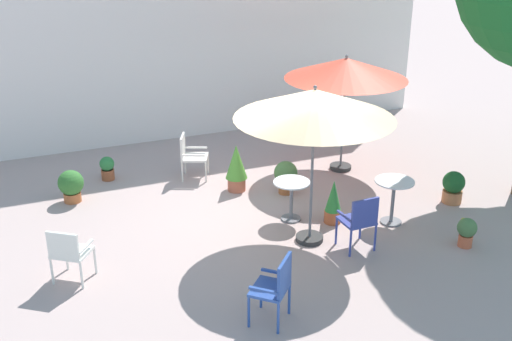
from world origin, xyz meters
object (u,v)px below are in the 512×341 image
at_px(potted_plant_1, 453,187).
at_px(potted_plant_2, 236,166).
at_px(patio_umbrella_0, 315,105).
at_px(patio_umbrella_1, 346,69).
at_px(cafe_table_1, 393,194).
at_px(potted_plant_4, 333,202).
at_px(patio_chair_3, 360,219).
at_px(potted_plant_6, 467,231).
at_px(potted_plant_0, 107,168).
at_px(patio_chair_1, 190,154).
at_px(patio_chair_0, 69,251).
at_px(potted_plant_3, 286,175).
at_px(cafe_table_0, 291,194).
at_px(potted_plant_5, 71,185).
at_px(patio_chair_2, 276,285).

bearing_deg(potted_plant_1, potted_plant_2, 150.17).
relative_size(patio_umbrella_0, potted_plant_1, 4.30).
bearing_deg(patio_umbrella_1, cafe_table_1, -98.89).
bearing_deg(potted_plant_2, potted_plant_4, -60.36).
distance_m(patio_umbrella_0, potted_plant_2, 2.91).
relative_size(patio_chair_3, potted_plant_6, 1.92).
distance_m(patio_chair_3, potted_plant_0, 5.28).
distance_m(cafe_table_1, patio_chair_1, 4.06).
relative_size(patio_chair_0, potted_plant_3, 1.35).
height_order(patio_chair_0, potted_plant_3, patio_chair_0).
bearing_deg(patio_chair_0, potted_plant_3, 21.16).
bearing_deg(potted_plant_4, cafe_table_0, 149.25).
bearing_deg(potted_plant_5, patio_chair_2, -67.05).
xyz_separation_m(cafe_table_0, potted_plant_1, (3.00, -0.49, -0.18)).
height_order(patio_umbrella_1, potted_plant_6, patio_umbrella_1).
relative_size(patio_umbrella_1, potted_plant_1, 4.02).
bearing_deg(cafe_table_1, patio_chair_1, 129.56).
height_order(patio_chair_0, potted_plant_4, patio_chair_0).
height_order(patio_chair_3, potted_plant_1, patio_chair_3).
xyz_separation_m(potted_plant_5, potted_plant_6, (5.53, -4.01, -0.05)).
height_order(potted_plant_0, potted_plant_3, potted_plant_3).
xyz_separation_m(patio_umbrella_0, patio_chair_3, (0.56, -0.55, -1.72)).
xyz_separation_m(cafe_table_1, patio_chair_0, (-5.23, 0.19, -0.04)).
bearing_deg(potted_plant_3, potted_plant_0, 147.41).
distance_m(patio_umbrella_1, patio_chair_2, 5.53).
bearing_deg(potted_plant_5, potted_plant_2, -12.80).
distance_m(patio_chair_1, potted_plant_0, 1.65).
distance_m(patio_chair_1, patio_chair_3, 4.03).
height_order(patio_chair_1, patio_chair_3, patio_chair_3).
distance_m(potted_plant_1, potted_plant_2, 3.97).
bearing_deg(potted_plant_3, patio_chair_3, -85.93).
bearing_deg(cafe_table_1, patio_chair_0, 177.97).
distance_m(patio_chair_1, potted_plant_1, 4.97).
bearing_deg(potted_plant_6, cafe_table_0, 139.13).
xyz_separation_m(cafe_table_1, potted_plant_4, (-0.92, 0.39, -0.16)).
height_order(patio_umbrella_0, potted_plant_3, patio_umbrella_0).
height_order(cafe_table_1, patio_chair_1, patio_chair_1).
distance_m(patio_chair_1, potted_plant_4, 3.22).
relative_size(cafe_table_0, potted_plant_2, 0.78).
bearing_deg(patio_umbrella_1, cafe_table_0, -139.02).
relative_size(cafe_table_0, potted_plant_4, 0.92).
height_order(patio_chair_3, potted_plant_3, patio_chair_3).
height_order(potted_plant_4, potted_plant_6, potted_plant_4).
height_order(cafe_table_1, potted_plant_5, cafe_table_1).
distance_m(potted_plant_3, potted_plant_6, 3.39).
relative_size(patio_umbrella_0, cafe_table_1, 3.28).
distance_m(cafe_table_0, potted_plant_1, 3.04).
height_order(potted_plant_1, potted_plant_2, potted_plant_2).
height_order(cafe_table_1, patio_chair_3, patio_chair_3).
bearing_deg(potted_plant_0, patio_chair_3, -53.47).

